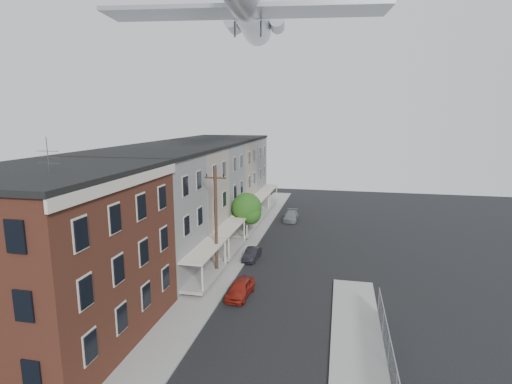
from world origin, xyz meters
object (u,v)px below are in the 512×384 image
utility_pole (216,222)px  car_near (240,288)px  street_tree (248,209)px  car_far (291,216)px  car_mid (252,254)px  airplane (247,5)px

utility_pole → car_near: 5.95m
street_tree → car_far: bearing=69.8°
car_mid → car_far: bearing=86.0°
airplane → utility_pole: bearing=-120.5°
utility_pole → car_mid: 6.40m
utility_pole → car_far: utility_pole is taller
car_near → car_far: 22.68m
car_mid → airplane: airplane is taller
utility_pole → airplane: (1.92, 3.26, 17.23)m
utility_pole → airplane: airplane is taller
car_near → utility_pole: bearing=135.0°
street_tree → utility_pole: bearing=-91.9°
street_tree → car_far: 10.46m
car_far → airplane: (-1.88, -16.10, 21.31)m
utility_pole → street_tree: 10.00m
utility_pole → airplane: bearing=59.5°
car_near → car_mid: car_near is taller
street_tree → airplane: (1.59, -6.66, 18.45)m
street_tree → car_mid: size_ratio=1.62×
street_tree → car_near: 13.76m
airplane → car_mid: bearing=86.2°
street_tree → car_mid: bearing=-73.0°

